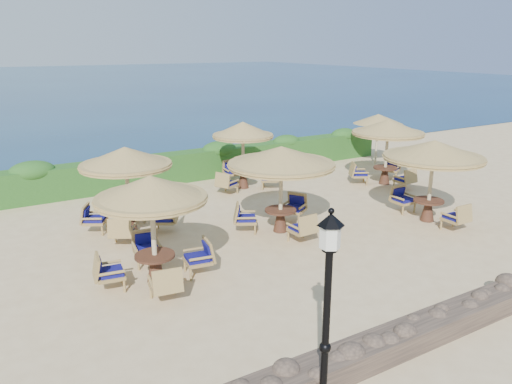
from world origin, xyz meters
name	(u,v)px	position (x,y,z in m)	size (l,w,h in m)	color
ground	(309,227)	(0.00, 0.00, 0.00)	(120.00, 120.00, 0.00)	#D3B886
sea	(24,83)	(0.00, 70.00, 0.00)	(160.00, 160.00, 0.00)	#0B274C
hedge	(209,163)	(0.00, 7.20, 0.60)	(18.00, 0.90, 1.20)	#1D4B18
stone_wall	(485,305)	(0.00, -6.20, 0.22)	(15.00, 0.65, 0.44)	brown
lamp_post	(326,326)	(-4.80, -6.80, 1.55)	(0.44, 0.44, 3.31)	black
extra_parasol	(378,119)	(7.80, 5.20, 2.17)	(2.30, 2.30, 2.41)	#CBBB8F
cafe_set_0	(152,212)	(-5.44, -1.15, 1.78)	(2.87, 2.87, 2.65)	#CBBB8F
cafe_set_1	(281,168)	(-0.99, 0.14, 2.00)	(3.23, 3.23, 2.65)	#CBBB8F
cafe_set_2	(433,159)	(3.65, -1.51, 2.07)	(3.15, 3.15, 2.65)	#CBBB8F
cafe_set_3	(127,175)	(-4.96, 2.42, 1.80)	(2.79, 2.79, 2.65)	#CBBB8F
cafe_set_4	(243,144)	(0.40, 4.91, 1.80)	(2.76, 2.62, 2.65)	#CBBB8F
cafe_set_5	(388,137)	(5.68, 2.47, 1.93)	(2.89, 2.89, 2.65)	#CBBB8F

